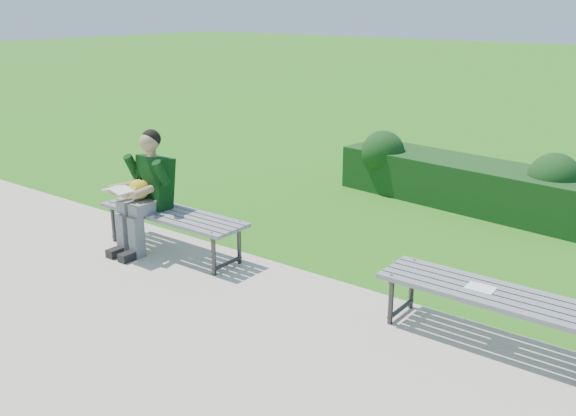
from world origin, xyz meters
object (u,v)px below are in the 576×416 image
hedge (464,179)px  paper_sheet (481,288)px  bench_right (492,298)px  bench_left (173,217)px  seated_boy (145,188)px

hedge → paper_sheet: (1.56, -3.44, 0.12)m
bench_right → bench_left: bearing=-177.4°
hedge → bench_right: (1.66, -3.44, 0.06)m
bench_left → bench_right: bearing=2.6°
hedge → bench_left: (-1.80, -3.60, 0.06)m
hedge → bench_left: size_ratio=1.99×
bench_left → seated_boy: size_ratio=1.37×
bench_right → seated_boy: bearing=-176.2°
hedge → paper_sheet: 3.78m
bench_right → paper_sheet: 0.12m
paper_sheet → bench_right: bearing=-0.0°
bench_left → paper_sheet: 3.36m
hedge → paper_sheet: hedge is taller
hedge → bench_right: hedge is taller
hedge → bench_right: 3.82m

